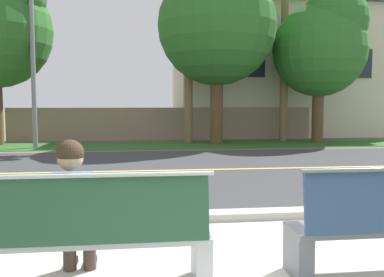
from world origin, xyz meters
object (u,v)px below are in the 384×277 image
Objects in this scene: shade_tree_left at (221,17)px; seated_person_blue at (73,206)px; streetlamp at (33,19)px; bench_left at (89,237)px; shade_tree_centre at (323,43)px.

seated_person_blue is at bearing -106.44° from shade_tree_left.
seated_person_blue is 0.17× the size of shade_tree_left.
streetlamp is 1.06× the size of shade_tree_left.
bench_left is 12.89m from streetlamp.
shade_tree_left reaches higher than seated_person_blue.
bench_left is 0.31m from seated_person_blue.
bench_left is at bearing -74.29° from streetlamp.
shade_tree_centre reaches higher than seated_person_blue.
shade_tree_centre is at bearing 3.55° from streetlamp.
seated_person_blue is at bearing 130.35° from bench_left.
bench_left is 13.52m from shade_tree_left.
shade_tree_centre is (7.58, 12.47, 3.50)m from bench_left.
seated_person_blue is at bearing -122.16° from shade_tree_centre.
seated_person_blue is 13.33m from shade_tree_left.
shade_tree_left reaches higher than shade_tree_centre.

